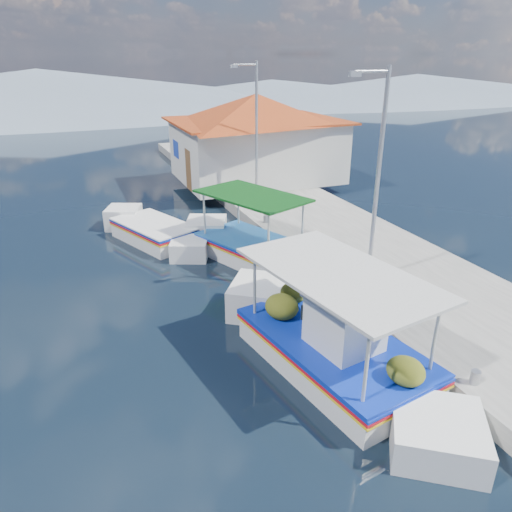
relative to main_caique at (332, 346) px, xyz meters
name	(u,v)px	position (x,y,z in m)	size (l,w,h in m)	color
ground	(250,364)	(-1.75, 0.77, -0.53)	(160.00, 160.00, 0.00)	black
quay	(336,237)	(4.15, 6.77, -0.28)	(5.00, 44.00, 0.50)	#A6A39B
bollards	(296,242)	(2.05, 6.02, 0.12)	(0.20, 17.20, 0.30)	#A5A8AD
main_caique	(332,346)	(0.00, 0.00, 0.00)	(3.32, 8.18, 2.73)	white
caique_green_canopy	(252,248)	(0.62, 6.62, -0.13)	(3.81, 6.53, 2.64)	white
caique_blue_hull	(155,233)	(-2.25, 9.67, -0.22)	(3.43, 5.87, 1.13)	white
harbor_building	(256,136)	(4.45, 15.77, 2.25)	(10.49, 10.49, 4.40)	silver
lamp_post_near	(376,169)	(2.76, 2.77, 3.33)	(1.21, 0.14, 6.00)	#A5A8AD
lamp_post_far	(255,126)	(2.76, 11.77, 3.33)	(1.21, 0.14, 6.00)	#A5A8AD
mountain_ridge	(139,94)	(4.80, 56.77, 1.51)	(171.40, 96.00, 5.50)	slate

